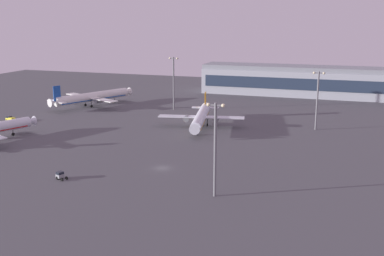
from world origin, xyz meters
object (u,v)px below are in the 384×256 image
(maintenance_van, at_px, (10,119))
(apron_light_central, at_px, (174,80))
(apron_light_east, at_px, (317,96))
(airplane_taxiway_distant, at_px, (92,97))
(airplane_terminal_side, at_px, (201,117))
(apron_light_west, at_px, (215,143))
(pushback_tug, at_px, (60,175))

(maintenance_van, xyz_separation_m, apron_light_central, (55.80, 46.61, 13.05))
(maintenance_van, distance_m, apron_light_east, 125.98)
(airplane_taxiway_distant, bearing_deg, airplane_terminal_side, 1.69)
(maintenance_van, bearing_deg, apron_light_west, -102.39)
(airplane_terminal_side, bearing_deg, maintenance_van, -0.61)
(pushback_tug, relative_size, apron_light_west, 0.15)
(maintenance_van, relative_size, apron_light_west, 0.19)
(airplane_terminal_side, distance_m, pushback_tug, 72.89)
(apron_light_east, bearing_deg, pushback_tug, -127.05)
(airplane_taxiway_distant, relative_size, maintenance_van, 9.93)
(pushback_tug, height_order, apron_light_west, apron_light_west)
(airplane_taxiway_distant, relative_size, apron_light_west, 1.92)
(apron_light_central, bearing_deg, airplane_terminal_side, -53.24)
(airplane_terminal_side, bearing_deg, pushback_tug, 64.43)
(airplane_taxiway_distant, xyz_separation_m, maintenance_van, (-14.55, -41.80, -3.41))
(airplane_terminal_side, height_order, pushback_tug, airplane_terminal_side)
(airplane_terminal_side, bearing_deg, airplane_taxiway_distant, -33.84)
(apron_light_central, xyz_separation_m, apron_light_east, (66.95, -20.90, -1.07))
(airplane_terminal_side, relative_size, airplane_taxiway_distant, 0.98)
(apron_light_central, height_order, apron_light_west, apron_light_central)
(apron_light_central, height_order, apron_light_east, apron_light_central)
(apron_light_east, distance_m, apron_light_west, 81.77)
(airplane_taxiway_distant, bearing_deg, pushback_tug, -40.19)
(apron_light_west, bearing_deg, pushback_tug, -178.20)
(apron_light_east, bearing_deg, maintenance_van, -168.17)
(airplane_terminal_side, distance_m, apron_light_central, 40.35)
(apron_light_east, relative_size, apron_light_west, 0.98)
(pushback_tug, distance_m, apron_light_east, 102.29)
(maintenance_van, relative_size, apron_light_east, 0.20)
(maintenance_van, distance_m, apron_light_central, 73.86)
(apron_light_central, bearing_deg, maintenance_van, -140.13)
(pushback_tug, xyz_separation_m, apron_light_central, (-5.75, 101.98, 13.16))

